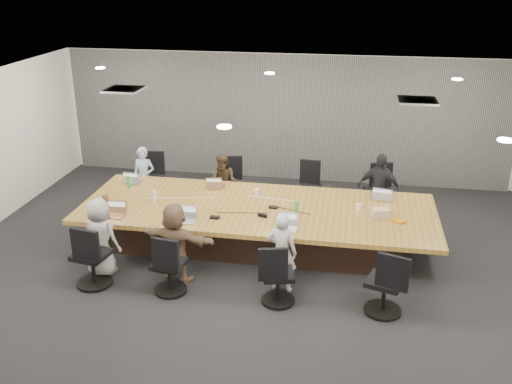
% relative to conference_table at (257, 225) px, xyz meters
% --- Properties ---
extents(floor, '(10.00, 8.00, 0.00)m').
position_rel_conference_table_xyz_m(floor, '(0.00, -0.50, -0.40)').
color(floor, black).
rests_on(floor, ground).
extents(ceiling, '(10.00, 8.00, 0.00)m').
position_rel_conference_table_xyz_m(ceiling, '(0.00, -0.50, 2.40)').
color(ceiling, white).
rests_on(ceiling, wall_back).
extents(wall_back, '(10.00, 0.00, 2.80)m').
position_rel_conference_table_xyz_m(wall_back, '(0.00, 3.50, 1.00)').
color(wall_back, silver).
rests_on(wall_back, ground).
extents(wall_front, '(10.00, 0.00, 2.80)m').
position_rel_conference_table_xyz_m(wall_front, '(0.00, -4.50, 1.00)').
color(wall_front, silver).
rests_on(wall_front, ground).
extents(curtain, '(9.80, 0.04, 2.80)m').
position_rel_conference_table_xyz_m(curtain, '(0.00, 3.42, 1.00)').
color(curtain, slate).
rests_on(curtain, ground).
extents(conference_table, '(6.00, 2.20, 0.74)m').
position_rel_conference_table_xyz_m(conference_table, '(0.00, 0.00, 0.00)').
color(conference_table, '#2F1E15').
rests_on(conference_table, ground).
extents(chair_0, '(0.58, 0.58, 0.76)m').
position_rel_conference_table_xyz_m(chair_0, '(-2.53, 1.70, -0.02)').
color(chair_0, black).
rests_on(chair_0, ground).
extents(chair_1, '(0.60, 0.60, 0.74)m').
position_rel_conference_table_xyz_m(chair_1, '(-0.89, 1.70, -0.03)').
color(chair_1, black).
rests_on(chair_1, ground).
extents(chair_2, '(0.54, 0.54, 0.76)m').
position_rel_conference_table_xyz_m(chair_2, '(0.75, 1.70, -0.02)').
color(chair_2, black).
rests_on(chair_2, ground).
extents(chair_3, '(0.65, 0.65, 0.80)m').
position_rel_conference_table_xyz_m(chair_3, '(2.07, 1.70, 0.00)').
color(chair_3, black).
rests_on(chair_3, ground).
extents(chair_4, '(0.67, 0.67, 0.86)m').
position_rel_conference_table_xyz_m(chair_4, '(-2.24, -1.70, 0.03)').
color(chair_4, black).
rests_on(chair_4, ground).
extents(chair_5, '(0.60, 0.60, 0.77)m').
position_rel_conference_table_xyz_m(chair_5, '(-1.02, -1.70, -0.01)').
color(chair_5, black).
rests_on(chair_5, ground).
extents(chair_6, '(0.62, 0.62, 0.76)m').
position_rel_conference_table_xyz_m(chair_6, '(0.61, -1.70, -0.02)').
color(chair_6, black).
rests_on(chair_6, ground).
extents(chair_7, '(0.71, 0.71, 0.83)m').
position_rel_conference_table_xyz_m(chair_7, '(2.10, -1.70, 0.01)').
color(chair_7, black).
rests_on(chair_7, ground).
extents(person_0, '(0.45, 0.29, 1.23)m').
position_rel_conference_table_xyz_m(person_0, '(-2.53, 1.35, 0.21)').
color(person_0, '#9DB4CD').
rests_on(person_0, ground).
extents(laptop_0, '(0.33, 0.24, 0.02)m').
position_rel_conference_table_xyz_m(laptop_0, '(-2.53, 0.80, 0.35)').
color(laptop_0, '#B2B2B7').
rests_on(laptop_0, conference_table).
extents(person_1, '(0.61, 0.49, 1.18)m').
position_rel_conference_table_xyz_m(person_1, '(-0.89, 1.35, 0.19)').
color(person_1, '#413322').
rests_on(person_1, ground).
extents(laptop_1, '(0.33, 0.25, 0.02)m').
position_rel_conference_table_xyz_m(laptop_1, '(-0.89, 0.80, 0.35)').
color(laptop_1, '#8C6647').
rests_on(laptop_1, conference_table).
extents(person_3, '(0.86, 0.53, 1.37)m').
position_rel_conference_table_xyz_m(person_3, '(2.07, 1.35, 0.28)').
color(person_3, black).
rests_on(person_3, ground).
extents(laptop_3, '(0.37, 0.28, 0.02)m').
position_rel_conference_table_xyz_m(laptop_3, '(2.07, 0.80, 0.35)').
color(laptop_3, '#B2B2B7').
rests_on(laptop_3, conference_table).
extents(person_4, '(0.70, 0.53, 1.28)m').
position_rel_conference_table_xyz_m(person_4, '(-2.24, -1.35, 0.24)').
color(person_4, '#9E9E9E').
rests_on(person_4, ground).
extents(laptop_4, '(0.33, 0.23, 0.02)m').
position_rel_conference_table_xyz_m(laptop_4, '(-2.24, -0.80, 0.35)').
color(laptop_4, '#8C6647').
rests_on(laptop_4, conference_table).
extents(person_5, '(1.24, 0.58, 1.28)m').
position_rel_conference_table_xyz_m(person_5, '(-1.02, -1.35, 0.24)').
color(person_5, brown).
rests_on(person_5, ground).
extents(laptop_5, '(0.32, 0.23, 0.02)m').
position_rel_conference_table_xyz_m(laptop_5, '(-1.02, -0.80, 0.35)').
color(laptop_5, '#B2B2B7').
rests_on(laptop_5, conference_table).
extents(person_6, '(0.50, 0.37, 1.26)m').
position_rel_conference_table_xyz_m(person_6, '(0.61, -1.35, 0.23)').
color(person_6, '#B6B5B7').
rests_on(person_6, ground).
extents(laptop_6, '(0.33, 0.23, 0.02)m').
position_rel_conference_table_xyz_m(laptop_6, '(0.61, -0.80, 0.35)').
color(laptop_6, '#B2B2B7').
rests_on(laptop_6, conference_table).
extents(bottle_green_left, '(0.08, 0.08, 0.23)m').
position_rel_conference_table_xyz_m(bottle_green_left, '(-2.47, 0.44, 0.46)').
color(bottle_green_left, '#3C974C').
rests_on(bottle_green_left, conference_table).
extents(bottle_green_right, '(0.08, 0.08, 0.25)m').
position_rel_conference_table_xyz_m(bottle_green_right, '(0.69, -0.23, 0.46)').
color(bottle_green_right, '#3C974C').
rests_on(bottle_green_right, conference_table).
extents(bottle_clear, '(0.08, 0.08, 0.24)m').
position_rel_conference_table_xyz_m(bottle_clear, '(-1.77, -0.14, 0.46)').
color(bottle_clear, silver).
rests_on(bottle_clear, conference_table).
extents(cup_white_far, '(0.11, 0.11, 0.11)m').
position_rel_conference_table_xyz_m(cup_white_far, '(-0.09, 0.52, 0.39)').
color(cup_white_far, white).
rests_on(cup_white_far, conference_table).
extents(cup_white_near, '(0.11, 0.11, 0.11)m').
position_rel_conference_table_xyz_m(cup_white_near, '(1.70, 0.16, 0.39)').
color(cup_white_near, white).
rests_on(cup_white_near, conference_table).
extents(mug_brown, '(0.10, 0.10, 0.12)m').
position_rel_conference_table_xyz_m(mug_brown, '(-2.65, -0.21, 0.40)').
color(mug_brown, brown).
rests_on(mug_brown, conference_table).
extents(mic_left, '(0.16, 0.11, 0.03)m').
position_rel_conference_table_xyz_m(mic_left, '(-0.59, -0.58, 0.35)').
color(mic_left, black).
rests_on(mic_left, conference_table).
extents(mic_right, '(0.16, 0.12, 0.03)m').
position_rel_conference_table_xyz_m(mic_right, '(0.28, -0.01, 0.35)').
color(mic_right, black).
rests_on(mic_right, conference_table).
extents(stapler, '(0.16, 0.08, 0.06)m').
position_rel_conference_table_xyz_m(stapler, '(0.16, -0.40, 0.37)').
color(stapler, black).
rests_on(stapler, conference_table).
extents(canvas_bag, '(0.31, 0.25, 0.15)m').
position_rel_conference_table_xyz_m(canvas_bag, '(2.05, -0.08, 0.41)').
color(canvas_bag, tan).
rests_on(canvas_bag, conference_table).
extents(snack_packet, '(0.21, 0.22, 0.04)m').
position_rel_conference_table_xyz_m(snack_packet, '(2.34, -0.22, 0.36)').
color(snack_packet, '#CB730D').
rests_on(snack_packet, conference_table).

